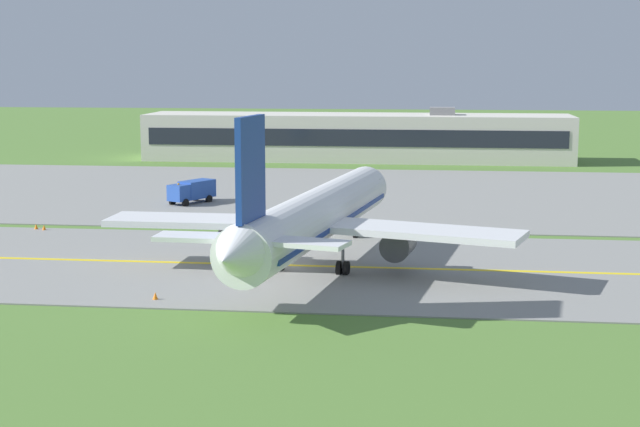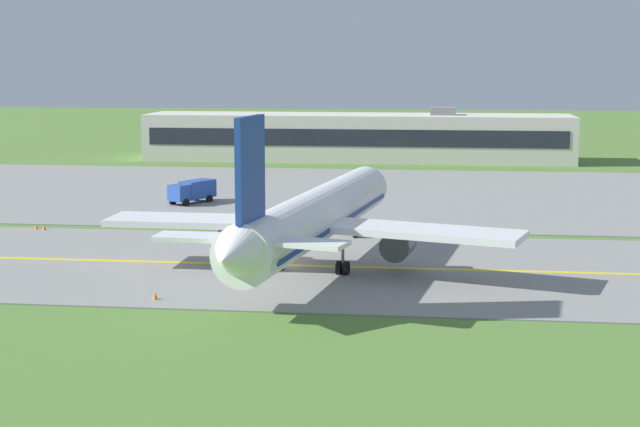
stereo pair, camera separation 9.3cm
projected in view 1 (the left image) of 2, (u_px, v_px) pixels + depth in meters
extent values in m
plane|color=#517A33|center=(282.00, 266.00, 74.82)|extent=(500.00, 500.00, 0.00)
cube|color=gray|center=(282.00, 266.00, 74.82)|extent=(240.00, 28.00, 0.10)
cube|color=gray|center=(418.00, 195.00, 114.82)|extent=(140.00, 52.00, 0.10)
cube|color=yellow|center=(282.00, 265.00, 74.81)|extent=(220.00, 0.60, 0.01)
cylinder|color=white|center=(317.00, 215.00, 73.61)|extent=(9.18, 34.21, 4.00)
cone|color=white|center=(369.00, 186.00, 90.91)|extent=(4.15, 3.15, 3.80)
cone|color=white|center=(232.00, 256.00, 56.06)|extent=(3.85, 3.69, 3.40)
cube|color=navy|center=(317.00, 221.00, 73.69)|extent=(8.84, 31.54, 0.36)
cube|color=#1E232D|center=(364.00, 181.00, 88.71)|extent=(3.64, 2.30, 0.70)
cube|color=white|center=(204.00, 221.00, 73.87)|extent=(15.07, 5.02, 0.50)
cylinder|color=#47474C|center=(238.00, 235.00, 75.46)|extent=(2.80, 3.71, 2.30)
cylinder|color=black|center=(245.00, 232.00, 76.98)|extent=(2.11, 0.57, 2.10)
cube|color=white|center=(420.00, 231.00, 69.33)|extent=(15.75, 8.94, 0.50)
cylinder|color=#47474C|center=(398.00, 244.00, 71.99)|extent=(2.80, 3.71, 2.30)
cylinder|color=black|center=(402.00, 240.00, 73.51)|extent=(2.11, 0.57, 2.10)
cube|color=navy|center=(251.00, 169.00, 58.52)|extent=(1.07, 4.41, 6.50)
cube|color=white|center=(203.00, 237.00, 59.89)|extent=(6.11, 2.70, 0.30)
cube|color=white|center=(299.00, 243.00, 58.18)|extent=(6.41, 3.86, 0.30)
cylinder|color=slate|center=(356.00, 224.00, 86.42)|extent=(0.24, 0.24, 1.65)
cylinder|color=black|center=(356.00, 232.00, 86.55)|extent=(0.52, 1.14, 1.10)
cylinder|color=slate|center=(277.00, 254.00, 72.85)|extent=(0.24, 0.24, 1.65)
cylinder|color=black|center=(274.00, 264.00, 73.06)|extent=(0.52, 1.14, 1.10)
cylinder|color=black|center=(281.00, 264.00, 72.91)|extent=(0.52, 1.14, 1.10)
cylinder|color=slate|center=(343.00, 258.00, 71.46)|extent=(0.24, 0.24, 1.65)
cylinder|color=black|center=(339.00, 268.00, 71.67)|extent=(0.52, 1.14, 1.10)
cylinder|color=black|center=(346.00, 268.00, 71.52)|extent=(0.52, 1.14, 1.10)
cube|color=#264CA5|center=(179.00, 193.00, 105.72)|extent=(2.62, 2.53, 1.80)
cube|color=#1E232D|center=(174.00, 191.00, 105.06)|extent=(1.68, 0.98, 0.81)
cube|color=#264CA5|center=(197.00, 189.00, 108.13)|extent=(3.85, 4.69, 2.00)
cylinder|color=orange|center=(179.00, 184.00, 105.57)|extent=(0.20, 0.20, 0.18)
cylinder|color=black|center=(186.00, 203.00, 105.32)|extent=(0.69, 0.93, 0.90)
cylinder|color=black|center=(172.00, 201.00, 106.46)|extent=(0.69, 0.93, 0.90)
cylinder|color=black|center=(209.00, 199.00, 108.39)|extent=(0.69, 0.93, 0.90)
cylinder|color=black|center=(195.00, 197.00, 109.59)|extent=(0.69, 0.93, 0.90)
cube|color=beige|center=(357.00, 137.00, 154.93)|extent=(68.99, 12.42, 7.49)
cube|color=#1E232D|center=(354.00, 138.00, 148.73)|extent=(66.23, 0.10, 2.70)
cube|color=slate|center=(442.00, 111.00, 152.62)|extent=(4.00, 4.00, 1.20)
cone|color=orange|center=(36.00, 227.00, 90.89)|extent=(0.44, 0.44, 0.60)
cone|color=orange|center=(155.00, 296.00, 64.03)|extent=(0.44, 0.44, 0.60)
cone|color=orange|center=(44.00, 228.00, 90.41)|extent=(0.44, 0.44, 0.60)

